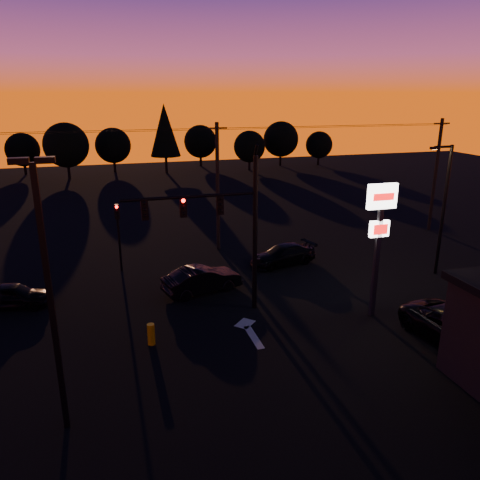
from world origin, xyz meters
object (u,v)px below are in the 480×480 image
object	(u,v)px
parking_lot_light	(48,284)
car_mid	(202,280)
suv_parked	(458,329)
traffic_signal_mast	(224,220)
car_right	(283,255)
secondary_signal	(118,228)
bollard	(151,334)
car_left	(13,295)
streetlight	(443,205)
pylon_sign	(380,223)

from	to	relation	value
parking_lot_light	car_mid	xyz separation A→B (m)	(6.79, 9.81, -4.53)
parking_lot_light	suv_parked	xyz separation A→B (m)	(16.60, 0.84, -4.51)
traffic_signal_mast	suv_parked	bearing A→B (deg)	-33.79
traffic_signal_mast	car_right	size ratio (longest dim) A/B	1.90
secondary_signal	car_mid	xyz separation A→B (m)	(4.29, -4.67, -2.12)
parking_lot_light	bollard	distance (m)	7.48
traffic_signal_mast	car_left	bearing A→B (deg)	160.86
streetlight	parking_lot_light	bearing A→B (deg)	-158.35
bollard	car_left	bearing A→B (deg)	137.80
secondary_signal	pylon_sign	size ratio (longest dim) A/B	0.64
car_right	traffic_signal_mast	bearing A→B (deg)	-55.61
car_left	car_right	size ratio (longest dim) A/B	0.85
secondary_signal	suv_parked	xyz separation A→B (m)	(14.10, -13.65, -2.10)
traffic_signal_mast	pylon_sign	world-z (taller)	traffic_signal_mast
car_mid	traffic_signal_mast	bearing A→B (deg)	177.25
car_right	suv_parked	bearing A→B (deg)	5.41
car_right	bollard	bearing A→B (deg)	-61.83
pylon_sign	suv_parked	distance (m)	5.92
pylon_sign	streetlight	size ratio (longest dim) A/B	0.85
pylon_sign	suv_parked	xyz separation A→B (m)	(2.10, -3.66, -4.16)
bollard	suv_parked	distance (m)	13.79
car_left	secondary_signal	bearing A→B (deg)	-46.14
secondary_signal	bollard	size ratio (longest dim) A/B	4.32
traffic_signal_mast	car_left	world-z (taller)	traffic_signal_mast
secondary_signal	car_right	xyz separation A→B (m)	(10.35, -1.76, -2.21)
traffic_signal_mast	secondary_signal	distance (m)	9.19
traffic_signal_mast	parking_lot_light	size ratio (longest dim) A/B	0.94
traffic_signal_mast	car_left	distance (m)	12.07
parking_lot_light	car_right	world-z (taller)	parking_lot_light
car_mid	streetlight	bearing A→B (deg)	-110.14
car_mid	car_right	xyz separation A→B (m)	(6.06, 2.91, -0.09)
car_mid	secondary_signal	bearing A→B (deg)	27.56
car_right	car_left	bearing A→B (deg)	-94.90
pylon_sign	traffic_signal_mast	bearing A→B (deg)	160.64
streetlight	car_mid	bearing A→B (deg)	174.86
car_left	suv_parked	xyz separation A→B (m)	(19.86, -9.86, 0.10)
parking_lot_light	car_mid	world-z (taller)	parking_lot_light
secondary_signal	car_mid	world-z (taller)	secondary_signal
parking_lot_light	streetlight	size ratio (longest dim) A/B	1.14
secondary_signal	bollard	bearing A→B (deg)	-84.98
parking_lot_light	streetlight	distance (m)	23.05
parking_lot_light	bollard	world-z (taller)	parking_lot_light
secondary_signal	car_right	size ratio (longest dim) A/B	0.96
streetlight	car_right	distance (m)	10.27
streetlight	car_left	world-z (taller)	streetlight
car_mid	suv_parked	bearing A→B (deg)	-147.46
pylon_sign	bollard	distance (m)	11.98
car_right	parking_lot_light	bearing A→B (deg)	-57.37
secondary_signal	car_mid	distance (m)	6.69
streetlight	bollard	world-z (taller)	streetlight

